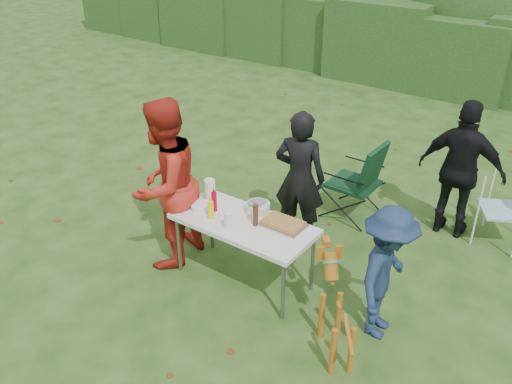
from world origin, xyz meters
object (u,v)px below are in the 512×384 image
Objects in this scene: person_red_jacket at (165,185)px; beer_bottle at (256,215)px; person_black_puffy at (461,170)px; ketchup_bottle at (214,202)px; mustard_bottle at (211,210)px; person_cook at (300,178)px; folding_table at (244,226)px; child at (386,274)px; paper_towel_roll at (210,190)px; dog at (337,317)px; lawn_chair at (505,207)px; camping_chair at (353,179)px.

person_red_jacket is 7.99× the size of beer_bottle.
ketchup_bottle is (-1.89, -2.25, -0.00)m from person_black_puffy.
person_cook is at bearing 73.43° from mustard_bottle.
person_red_jacket is at bearing -169.62° from beer_bottle.
folding_table is 2.72m from person_black_puffy.
ketchup_bottle is at bearing 87.29° from child.
beer_bottle is at bearing -9.33° from paper_towel_roll.
person_cook is (0.04, 1.04, 0.13)m from folding_table.
person_red_jacket reaches higher than child.
ketchup_bottle is at bearing 100.72° from person_red_jacket.
child is at bearing 89.70° from person_red_jacket.
person_cook reaches higher than beer_bottle.
beer_bottle is at bearing 29.02° from dog.
ketchup_bottle is (-2.43, -2.39, 0.38)m from lawn_chair.
lawn_chair is 3.07m from beer_bottle.
person_black_puffy reaches higher than child.
person_red_jacket reaches higher than ketchup_bottle.
beer_bottle reaches higher than mustard_bottle.
mustard_bottle reaches higher than dog.
beer_bottle is 0.92× the size of paper_towel_roll.
person_red_jacket is 1.42× the size of child.
person_cook is 6.31× the size of paper_towel_roll.
child is 0.60m from dog.
mustard_bottle is (0.61, 0.03, -0.12)m from person_red_jacket.
beer_bottle is at bearing 79.80° from person_cook.
mustard_bottle is at bearing -160.23° from beer_bottle.
person_black_puffy reaches higher than lawn_chair.
lawn_chair reaches higher than folding_table.
camping_chair is at bearing 84.55° from beer_bottle.
beer_bottle is (-1.90, -2.37, 0.39)m from lawn_chair.
person_black_puffy is 3.01m from mustard_bottle.
person_red_jacket is at bearing 90.53° from child.
ketchup_bottle is at bearing 47.76° from person_black_puffy.
mustard_bottle is 0.77× the size of paper_towel_roll.
dog is at bearing 114.84° from camping_chair.
child is at bearing 132.49° from person_cook.
mustard_bottle is at bearing -48.86° from paper_towel_roll.
person_cook is at bearing 37.38° from person_black_puffy.
child reaches higher than folding_table.
lawn_chair is 4.69× the size of mustard_bottle.
paper_towel_roll is (-0.17, 0.13, 0.02)m from ketchup_bottle.
dog is 4.59× the size of mustard_bottle.
ketchup_bottle reaches higher than dog.
person_cook is 1.75× the size of lawn_chair.
child is (1.49, -0.92, -0.14)m from person_cook.
dog is 4.17× the size of ketchup_bottle.
child is 6.77× the size of mustard_bottle.
mustard_bottle is at bearing 57.55° from person_cook.
lawn_chair is 3.61× the size of paper_towel_roll.
paper_towel_roll is at bearing 40.86° from person_cook.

